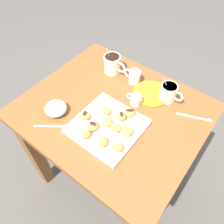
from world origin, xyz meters
TOP-DOWN VIEW (x-y plane):
  - ground_plane at (0.00, 0.00)m, footprint 8.00×8.00m
  - dining_table at (0.00, 0.00)m, footprint 0.85×0.73m
  - pastry_plate_square at (0.05, -0.10)m, footprint 0.29×0.29m
  - coffee_mug_cream_left at (-0.17, 0.22)m, footprint 0.13×0.09m
  - coffee_mug_cream_right at (0.17, 0.22)m, footprint 0.12×0.08m
  - cream_pitcher_white at (-0.03, 0.22)m, footprint 0.10×0.06m
  - ice_cream_bowl at (-0.20, -0.18)m, footprint 0.10×0.10m
  - chocolate_sauce_pitcher at (0.07, 0.09)m, footprint 0.09×0.05m
  - saucer_orange_left at (0.09, 0.20)m, footprint 0.18×0.18m
  - loose_spoon_near_saucer at (-0.14, -0.24)m, footprint 0.14×0.10m
  - loose_spoon_by_plate at (0.35, 0.20)m, footprint 0.16×0.07m
  - beignet_0 at (0.16, -0.17)m, footprint 0.06×0.05m
  - beignet_1 at (0.09, 0.01)m, footprint 0.06×0.07m
  - chocolate_drizzle_1 at (0.09, 0.01)m, footprint 0.04×0.04m
  - beignet_2 at (0.09, -0.10)m, footprint 0.06×0.05m
  - beignet_3 at (-0.00, -0.05)m, footprint 0.05×0.05m
  - beignet_4 at (0.01, -0.20)m, footprint 0.06×0.06m
  - beignet_5 at (0.01, -0.15)m, footprint 0.06×0.07m
  - chocolate_drizzle_5 at (0.01, -0.15)m, footprint 0.03×0.02m
  - beignet_6 at (0.04, -0.10)m, footprint 0.06×0.06m
  - beignet_7 at (0.09, -0.19)m, footprint 0.05×0.06m
  - beignet_8 at (0.14, -0.08)m, footprint 0.06×0.06m
  - beignet_9 at (0.07, -0.03)m, footprint 0.06×0.06m
  - chocolate_drizzle_9 at (0.07, -0.03)m, footprint 0.03×0.03m
  - beignet_10 at (-0.06, -0.13)m, footprint 0.07×0.06m
  - chocolate_drizzle_10 at (-0.06, -0.13)m, footprint 0.03×0.03m

SIDE VIEW (x-z plane):
  - ground_plane at x=0.00m, z-range 0.00..0.00m
  - dining_table at x=0.00m, z-range 0.21..0.96m
  - loose_spoon_near_saucer at x=-0.14m, z-range 0.75..0.76m
  - loose_spoon_by_plate at x=0.35m, z-range 0.75..0.76m
  - saucer_orange_left at x=0.09m, z-range 0.75..0.76m
  - pastry_plate_square at x=0.05m, z-range 0.75..0.77m
  - beignet_3 at x=0.00m, z-range 0.77..0.80m
  - beignet_1 at x=0.09m, z-range 0.77..0.80m
  - chocolate_sauce_pitcher at x=0.07m, z-range 0.75..0.81m
  - beignet_8 at x=0.14m, z-range 0.77..0.80m
  - beignet_6 at x=0.04m, z-range 0.77..0.80m
  - ice_cream_bowl at x=-0.20m, z-range 0.75..0.82m
  - beignet_2 at x=0.09m, z-range 0.77..0.80m
  - beignet_9 at x=0.07m, z-range 0.77..0.80m
  - beignet_0 at x=0.16m, z-range 0.77..0.80m
  - beignet_10 at x=-0.06m, z-range 0.77..0.80m
  - beignet_5 at x=0.01m, z-range 0.77..0.80m
  - beignet_7 at x=0.09m, z-range 0.77..0.81m
  - beignet_4 at x=0.01m, z-range 0.77..0.81m
  - cream_pitcher_white at x=-0.03m, z-range 0.75..0.83m
  - chocolate_drizzle_1 at x=0.09m, z-range 0.80..0.80m
  - coffee_mug_cream_right at x=0.17m, z-range 0.73..0.87m
  - chocolate_drizzle_9 at x=0.07m, z-range 0.80..0.80m
  - chocolate_drizzle_10 at x=-0.06m, z-range 0.80..0.81m
  - coffee_mug_cream_left at x=-0.17m, z-range 0.73..0.88m
  - chocolate_drizzle_5 at x=0.01m, z-range 0.80..0.81m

